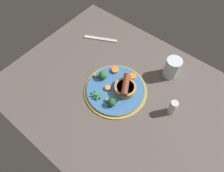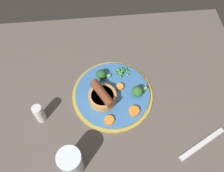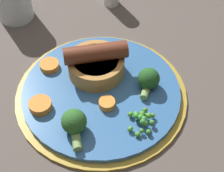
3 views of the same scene
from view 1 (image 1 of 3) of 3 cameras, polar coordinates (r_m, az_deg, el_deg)
name	(u,v)px [view 1 (image 1 of 3)]	position (r cm, az deg, el deg)	size (l,w,h in cm)	color
dining_table	(125,97)	(91.05, 3.68, -3.17)	(110.00, 80.00, 3.00)	#564C47
dinner_plate	(116,90)	(90.37, 1.04, -1.14)	(28.55, 28.55, 1.40)	#B79333
sausage_pudding	(125,87)	(87.55, 3.83, -0.41)	(9.60, 10.61, 6.04)	#BC8442
pea_pile	(96,95)	(87.22, -4.46, -2.57)	(5.46, 4.42, 1.87)	#47962E
broccoli_floret_near	(111,102)	(84.38, -0.20, -4.62)	(5.08, 3.63, 3.63)	#235623
broccoli_floret_far	(102,75)	(91.72, -2.79, 3.09)	(5.85, 4.49, 3.86)	#2D6628
carrot_slice_0	(133,76)	(93.43, 5.98, 2.78)	(3.32, 3.32, 0.98)	orange
carrot_slice_1	(108,88)	(89.25, -1.14, -0.56)	(2.63, 2.63, 1.19)	orange
carrot_slice_3	(115,70)	(94.89, 0.93, 4.57)	(3.60, 3.60, 1.25)	orange
fork	(100,39)	(111.32, -3.31, 13.32)	(18.00, 1.60, 0.60)	silver
drinking_glass	(172,68)	(95.98, 16.78, 5.03)	(7.03, 7.03, 10.07)	silver
salt_shaker	(172,107)	(86.17, 16.89, -5.86)	(3.30, 3.30, 7.70)	silver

